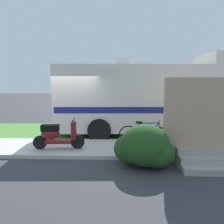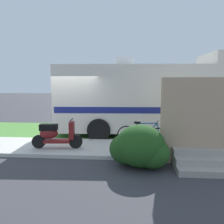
{
  "view_description": "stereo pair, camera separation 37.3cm",
  "coord_description": "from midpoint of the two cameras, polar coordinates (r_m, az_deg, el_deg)",
  "views": [
    {
      "loc": [
        2.09,
        -8.51,
        2.25
      ],
      "look_at": [
        1.76,
        0.3,
        1.1
      ],
      "focal_mm": 35.88,
      "sensor_mm": 36.0,
      "label": 1
    },
    {
      "loc": [
        2.46,
        -8.49,
        2.25
      ],
      "look_at": [
        1.76,
        0.3,
        1.1
      ],
      "focal_mm": 35.88,
      "sensor_mm": 36.0,
      "label": 2
    }
  ],
  "objects": [
    {
      "name": "motorhome_rv",
      "position": [
        9.84,
        9.5,
        3.74
      ],
      "size": [
        8.08,
        3.0,
        3.45
      ],
      "color": "silver",
      "rests_on": "ground"
    },
    {
      "name": "scooter",
      "position": [
        7.52,
        -15.3,
        -5.69
      ],
      "size": [
        1.66,
        0.5,
        0.97
      ],
      "color": "black",
      "rests_on": "ground"
    },
    {
      "name": "bicycle",
      "position": [
        7.46,
        6.95,
        -6.07
      ],
      "size": [
        1.75,
        0.59,
        0.91
      ],
      "color": "black",
      "rests_on": "ground"
    },
    {
      "name": "grass_strip",
      "position": [
        10.49,
        -10.45,
        -4.86
      ],
      "size": [
        24.0,
        3.4,
        0.08
      ],
      "color": "#4C8438",
      "rests_on": "ground"
    },
    {
      "name": "ground_plane",
      "position": [
        9.08,
        -12.51,
        -7.09
      ],
      "size": [
        80.0,
        80.0,
        0.0
      ],
      "primitive_type": "plane",
      "color": "#38383D"
    },
    {
      "name": "porch_steps",
      "position": [
        6.67,
        20.25,
        -4.11
      ],
      "size": [
        2.0,
        1.26,
        2.4
      ],
      "color": "#9E998E",
      "rests_on": "ground"
    },
    {
      "name": "pickup_truck_near",
      "position": [
        14.57,
        8.47,
        2.21
      ],
      "size": [
        5.72,
        2.2,
        1.77
      ],
      "color": "#1E2328",
      "rests_on": "ground"
    },
    {
      "name": "bottle_green",
      "position": [
        8.15,
        23.69,
        -7.6
      ],
      "size": [
        0.08,
        0.08,
        0.25
      ],
      "color": "#19722D",
      "rests_on": "ground"
    },
    {
      "name": "sidewalk",
      "position": [
        7.96,
        -14.72,
        -8.79
      ],
      "size": [
        24.0,
        2.0,
        0.12
      ],
      "color": "beige",
      "rests_on": "ground"
    },
    {
      "name": "bush_by_porch",
      "position": [
        6.08,
        6.39,
        -9.01
      ],
      "size": [
        1.59,
        1.19,
        1.13
      ],
      "color": "#1E4719",
      "rests_on": "ground"
    }
  ]
}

